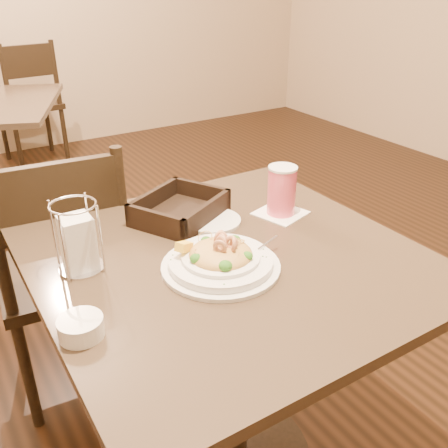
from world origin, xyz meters
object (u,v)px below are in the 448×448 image
drink_glass (282,191)px  bread_basket (180,211)px  side_plate (212,221)px  butter_ramekin (81,327)px  dining_chair_far (30,100)px  main_table (228,332)px  dining_chair_near (64,269)px  pasta_bowl (221,259)px  napkin_caddy (78,242)px

drink_glass → bread_basket: drink_glass is taller
bread_basket → side_plate: size_ratio=1.91×
bread_basket → butter_ramekin: (-0.40, -0.35, -0.00)m
dining_chair_far → side_plate: bearing=81.8°
main_table → dining_chair_near: 0.64m
pasta_bowl → side_plate: (0.11, 0.22, -0.02)m
pasta_bowl → butter_ramekin: size_ratio=3.53×
dining_chair_far → main_table: bearing=80.8°
dining_chair_near → napkin_caddy: 0.55m
drink_glass → pasta_bowl: bearing=-152.0°
main_table → pasta_bowl: bearing=-140.0°
dining_chair_far → napkin_caddy: 3.04m
drink_glass → bread_basket: size_ratio=0.52×
dining_chair_far → side_plate: (-0.13, -2.93, 0.26)m
dining_chair_far → drink_glass: (0.06, -2.99, 0.33)m
pasta_bowl → butter_ramekin: pasta_bowl is taller
main_table → napkin_caddy: size_ratio=5.28×
main_table → napkin_caddy: bearing=157.5°
pasta_bowl → napkin_caddy: bearing=148.2°
main_table → side_plate: bearing=71.1°
main_table → bread_basket: bread_basket is taller
napkin_caddy → butter_ramekin: napkin_caddy is taller
pasta_bowl → bread_basket: pasta_bowl is taller
drink_glass → napkin_caddy: (-0.58, 0.01, 0.00)m
pasta_bowl → side_plate: bearing=63.8°
dining_chair_far → butter_ramekin: dining_chair_far is taller
dining_chair_near → napkin_caddy: dining_chair_near is taller
drink_glass → side_plate: size_ratio=0.99×
main_table → bread_basket: (-0.00, 0.25, 0.26)m
main_table → bread_basket: 0.36m
main_table → pasta_bowl: size_ratio=2.89×
side_plate → bread_basket: bearing=131.4°
dining_chair_near → butter_ramekin: bearing=84.9°
napkin_caddy → dining_chair_near: bearing=83.7°
dining_chair_far → side_plate: dining_chair_far is taller
bread_basket → pasta_bowl: bearing=-98.5°
dining_chair_near → butter_ramekin: size_ratio=10.54×
pasta_bowl → bread_basket: size_ratio=1.03×
main_table → bread_basket: bearing=90.6°
butter_ramekin → side_plate: bearing=31.4°
main_table → butter_ramekin: bearing=-165.6°
bread_basket → main_table: bearing=-89.4°
main_table → pasta_bowl: pasta_bowl is taller
main_table → dining_chair_near: size_ratio=0.97×
dining_chair_near → side_plate: bearing=135.2°
pasta_bowl → drink_glass: bearing=28.0°
main_table → dining_chair_near: bearing=115.4°
dining_chair_near → napkin_caddy: (-0.05, -0.44, 0.33)m
dining_chair_near → drink_glass: dining_chair_near is taller
side_plate → main_table: bearing=-108.9°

